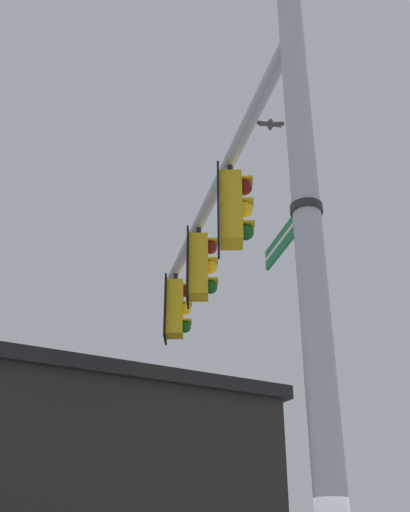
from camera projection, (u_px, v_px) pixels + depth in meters
The scene contains 7 objects.
signal_pole at pixel (316, 323), 5.33m from camera, with size 0.26×0.26×7.78m, color #ADB2B7.
mast_arm at pixel (213, 196), 9.68m from camera, with size 0.18×0.18×6.60m, color #ADB2B7.
traffic_light_nearest_pole at pixel (233, 209), 8.51m from camera, with size 0.54×0.49×1.31m.
traffic_light_mid_inner at pixel (200, 267), 10.08m from camera, with size 0.54×0.49×1.31m.
traffic_light_mid_outer at pixel (176, 309), 11.65m from camera, with size 0.54×0.49×1.31m.
street_name_sign at pixel (295, 225), 6.09m from camera, with size 1.21×0.47×0.22m.
bird_flying at pixel (270, 124), 10.82m from camera, with size 0.29×0.47×0.11m.
Camera 1 is at (5.03, -0.82, 1.97)m, focal length 44.49 mm.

